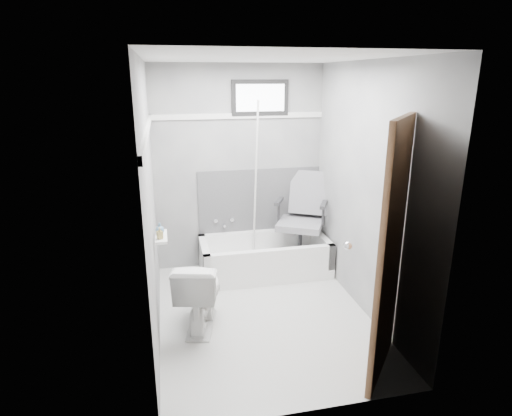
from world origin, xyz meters
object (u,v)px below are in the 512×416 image
object	(u,v)px
toilet	(200,293)
soap_bottle_b	(160,228)
office_chair	(300,218)
soap_bottle_a	(160,233)
bathtub	(265,256)
door	(446,268)

from	to	relation	value
toilet	soap_bottle_b	size ratio (longest dim) A/B	6.84
toilet	office_chair	bearing A→B (deg)	-127.61
soap_bottle_a	soap_bottle_b	world-z (taller)	soap_bottle_a
bathtub	soap_bottle_a	xyz separation A→B (m)	(-1.17, -1.01, 0.76)
office_chair	toilet	distance (m)	1.68
door	soap_bottle_a	xyz separation A→B (m)	(-1.92, 1.20, -0.03)
soap_bottle_a	soap_bottle_b	bearing A→B (deg)	90.00
soap_bottle_a	toilet	bearing A→B (deg)	4.81
soap_bottle_b	toilet	bearing A→B (deg)	-19.46
bathtub	door	size ratio (longest dim) A/B	0.75
soap_bottle_b	office_chair	bearing A→B (deg)	29.52
toilet	door	bearing A→B (deg)	156.45
office_chair	toilet	world-z (taller)	office_chair
door	soap_bottle_a	distance (m)	2.27
bathtub	soap_bottle_b	xyz separation A→B (m)	(-1.17, -0.87, 0.75)
toilet	door	size ratio (longest dim) A/B	0.35
door	soap_bottle_b	distance (m)	2.34
toilet	soap_bottle_b	world-z (taller)	soap_bottle_b
door	office_chair	bearing A→B (deg)	97.62
office_chair	soap_bottle_b	world-z (taller)	office_chair
door	soap_bottle_b	bearing A→B (deg)	145.05
door	soap_bottle_b	xyz separation A→B (m)	(-1.92, 1.34, -0.04)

